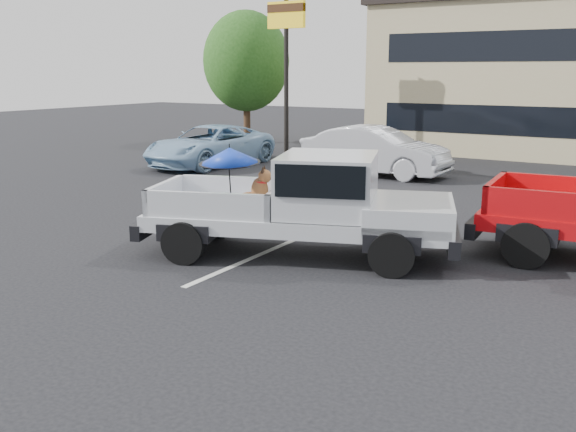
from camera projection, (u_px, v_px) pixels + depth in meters
name	position (u px, v px, depth m)	size (l,w,h in m)	color
ground	(372.00, 315.00, 8.94)	(90.00, 90.00, 0.00)	black
stripe_left	(270.00, 250.00, 12.13)	(0.12, 5.00, 0.01)	silver
motel_sign	(286.00, 35.00, 24.64)	(1.60, 0.22, 6.00)	black
tree_left	(246.00, 61.00, 29.37)	(3.96, 3.96, 6.02)	#332114
silver_pickup	(315.00, 200.00, 11.52)	(6.02, 3.76, 2.06)	black
silver_sedan	(375.00, 151.00, 20.73)	(1.67, 4.78, 1.57)	#B3B4BA
blue_suv	(210.00, 146.00, 22.81)	(2.37, 5.13, 1.43)	#8BB1D0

